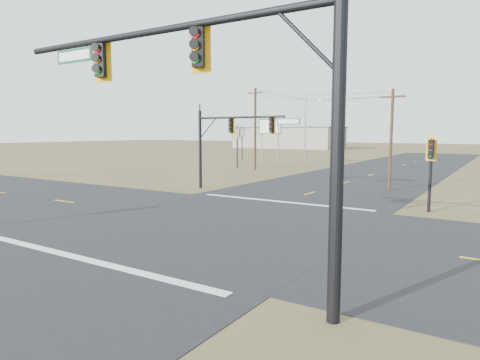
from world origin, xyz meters
name	(u,v)px	position (x,y,z in m)	size (l,w,h in m)	color
ground	(214,223)	(0.00, 0.00, 0.00)	(320.00, 320.00, 0.00)	brown
road_ew	(214,223)	(0.00, 0.00, 0.01)	(160.00, 14.00, 0.02)	black
road_ns	(214,223)	(0.00, 0.00, 0.01)	(14.00, 160.00, 0.02)	black
stop_bar_near	(89,260)	(0.00, -7.50, 0.03)	(12.00, 0.40, 0.01)	silver
stop_bar_far	(282,202)	(0.00, 7.50, 0.03)	(12.00, 0.40, 0.01)	silver
mast_arm_near	(214,84)	(5.51, -7.50, 5.81)	(11.64, 0.59, 8.04)	black
mast_arm_far	(234,132)	(-5.51, 10.19, 4.50)	(8.82, 0.54, 6.20)	black
pedestal_signal_ne	(431,157)	(8.56, 8.82, 3.14)	(0.62, 0.54, 4.28)	black
utility_pole_near	(391,137)	(4.46, 16.99, 4.10)	(1.90, 0.22, 7.76)	#482D1F
utility_pole_far	(255,128)	(-13.50, 26.89, 5.01)	(2.31, 0.74, 9.65)	#482D1F
highway_sign	(270,133)	(-15.27, 33.78, 4.40)	(3.33, 0.34, 6.24)	gray
streetlight_c	(307,128)	(-11.86, 38.07, 5.06)	(2.50, 0.24, 9.02)	gray
bare_tree_a	(237,131)	(-16.86, 28.16, 4.59)	(2.75, 2.75, 5.81)	black
bare_tree_b	(242,131)	(-24.00, 40.59, 4.67)	(2.38, 2.38, 5.84)	black
warehouse_left	(289,138)	(-40.00, 90.00, 2.75)	(28.00, 14.00, 5.50)	gray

